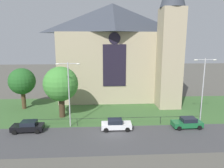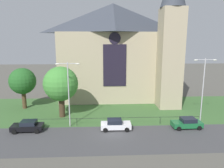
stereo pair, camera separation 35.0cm
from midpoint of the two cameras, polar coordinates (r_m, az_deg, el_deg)
The scene contains 12 objects.
ground at distance 38.41m, azimuth -1.19°, elevation -6.90°, with size 160.00×160.00×0.00m, color #56544C.
road_asphalt at distance 27.30m, azimuth -0.18°, elevation -14.85°, with size 120.00×8.00×0.01m, color #424244.
grass_verge at distance 36.52m, azimuth -1.07°, elevation -7.88°, with size 120.00×20.00×0.01m, color #3D6633.
church_building at distance 44.91m, azimuth 0.95°, elevation 9.13°, with size 23.20×16.20×26.00m.
iron_railing at distance 31.12m, azimuth 1.68°, elevation -9.54°, with size 24.88×0.07×1.13m.
tree_left_near at distance 34.15m, azimuth -14.19°, elevation -0.06°, with size 5.55×5.55×8.33m.
tree_left_far at distance 40.91m, azimuth -23.72°, elevation 0.63°, with size 4.75×4.75×7.53m.
streetlamp_near at distance 29.85m, azimuth -12.13°, elevation -0.86°, with size 3.37×0.26×9.39m.
streetlamp_far at distance 33.00m, azimuth 23.52°, elevation 0.04°, with size 3.37×0.26×9.84m.
parked_car_black at distance 31.28m, azimuth -22.41°, elevation -10.74°, with size 4.24×2.11×1.51m.
parked_car_white at distance 29.64m, azimuth 0.77°, elevation -11.07°, with size 4.21×2.05×1.51m.
parked_car_green at distance 32.04m, azimuth 19.67°, elevation -10.00°, with size 4.25×2.12×1.51m.
Camera 1 is at (-1.54, -26.42, 12.11)m, focal length 33.24 mm.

